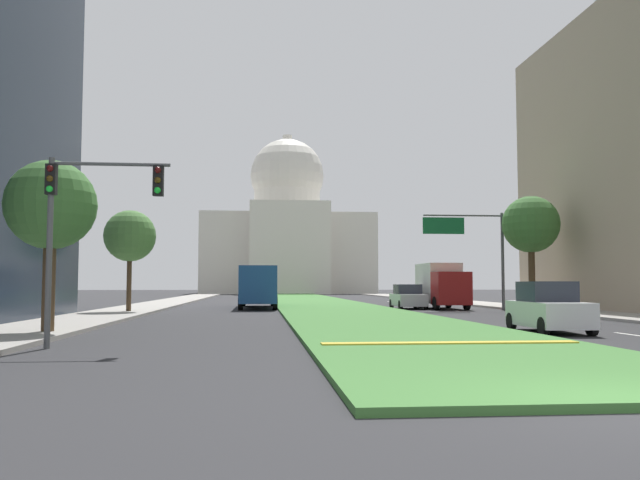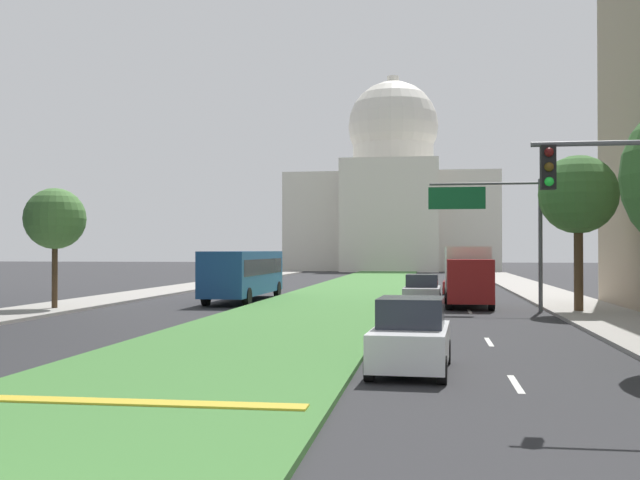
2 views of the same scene
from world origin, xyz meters
name	(u,v)px [view 2 (image 2 of 2)]	position (x,y,z in m)	size (l,w,h in m)	color
ground_plane	(359,288)	(0.00, 56.96, 0.00)	(260.00, 260.00, 0.00)	#2B2B2D
grass_median	(352,290)	(0.00, 51.27, 0.07)	(7.77, 102.54, 0.14)	#427A38
median_curb_nose	(124,402)	(0.00, 8.83, 0.16)	(7.00, 0.50, 0.04)	gold
lane_dashes_right	(470,312)	(7.61, 33.14, 0.00)	(0.16, 44.24, 0.01)	silver
sidewalk_left	(150,293)	(-13.33, 45.57, 0.07)	(4.00, 102.54, 0.15)	#9E9991
sidewalk_right	(552,296)	(13.33, 45.57, 0.07)	(4.00, 102.54, 0.15)	#9E9991
capitol_building	(393,199)	(0.00, 113.15, 10.88)	(31.04, 23.73, 29.91)	silver
overhead_guide_sign	(497,217)	(8.98, 33.71, 4.65)	(5.52, 0.20, 6.50)	#515456
street_tree_left_mid	(55,219)	(-12.80, 31.00, 4.56)	(3.04, 3.04, 6.11)	#4C3823
street_tree_right_mid	(578,196)	(12.67, 32.91, 5.62)	(3.74, 3.74, 7.54)	#4C3823
sedan_lead_stopped	(411,337)	(5.23, 14.26, 0.85)	(2.05, 4.19, 1.83)	silver
sedan_midblock	(422,291)	(5.26, 36.71, 0.80)	(2.05, 4.34, 1.72)	#BCBCC1
sedan_distant	(458,284)	(7.50, 46.64, 0.77)	(2.09, 4.18, 1.63)	maroon
box_truck_delivery	(468,275)	(7.68, 36.73, 1.68)	(2.40, 6.40, 3.20)	maroon
city_bus	(244,271)	(-5.23, 39.41, 1.77)	(2.62, 11.00, 2.95)	#1E4C8C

